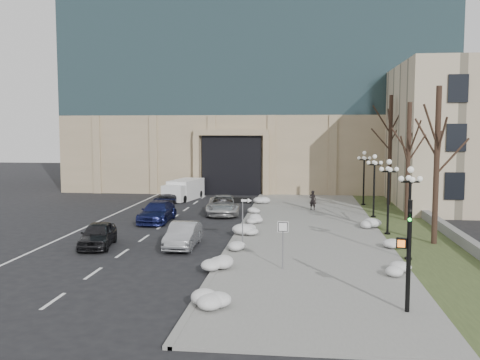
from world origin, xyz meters
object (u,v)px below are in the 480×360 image
object	(u,v)px
car_d	(223,205)
lamppost_d	(364,171)
car_b	(183,235)
box_truck	(184,190)
traffic_signal	(408,258)
car_c	(157,212)
one_way_sign	(246,206)
lamppost_b	(389,187)
lamppost_c	(374,177)
keep_sign	(283,235)
lamppost_a	(410,200)
pedestrian	(313,200)
car_a	(98,235)
car_e	(173,194)

from	to	relation	value
car_d	lamppost_d	distance (m)	12.99
car_d	lamppost_d	world-z (taller)	lamppost_d
car_b	box_truck	size ratio (longest dim) A/B	0.70
traffic_signal	box_truck	bearing A→B (deg)	128.44
car_d	box_truck	xyz separation A→B (m)	(-5.00, 8.42, 0.15)
car_c	traffic_signal	bearing A→B (deg)	-52.30
car_c	car_d	xyz separation A→B (m)	(4.18, 3.91, 0.02)
box_truck	one_way_sign	world-z (taller)	one_way_sign
lamppost_b	lamppost_d	bearing A→B (deg)	90.00
lamppost_c	keep_sign	bearing A→B (deg)	-111.57
car_d	traffic_signal	bearing A→B (deg)	-71.52
car_c	lamppost_a	distance (m)	18.47
car_b	box_truck	bearing A→B (deg)	101.97
car_c	pedestrian	distance (m)	12.82
car_a	pedestrian	bearing A→B (deg)	41.00
car_d	lamppost_a	bearing A→B (deg)	-55.94
lamppost_a	lamppost_c	size ratio (longest dim) A/B	1.00
lamppost_a	lamppost_d	world-z (taller)	same
car_c	lamppost_d	size ratio (longest dim) A/B	1.04
pedestrian	keep_sign	bearing A→B (deg)	104.78
car_e	lamppost_c	bearing A→B (deg)	-16.37
traffic_signal	lamppost_d	size ratio (longest dim) A/B	0.87
car_a	lamppost_d	bearing A→B (deg)	38.21
car_a	car_c	size ratio (longest dim) A/B	0.83
car_d	car_c	bearing A→B (deg)	-142.67
one_way_sign	lamppost_b	world-z (taller)	lamppost_b
car_d	lamppost_d	bearing A→B (deg)	21.66
keep_sign	car_c	bearing A→B (deg)	131.03
car_e	keep_sign	bearing A→B (deg)	-57.72
pedestrian	one_way_sign	xyz separation A→B (m)	(-4.06, -13.53, 1.38)
car_c	car_d	bearing A→B (deg)	42.64
lamppost_a	lamppost_b	bearing A→B (deg)	90.00
pedestrian	lamppost_d	bearing A→B (deg)	-122.00
keep_sign	one_way_sign	bearing A→B (deg)	117.58
car_b	traffic_signal	distance (m)	14.29
lamppost_d	car_e	bearing A→B (deg)	176.99
keep_sign	traffic_signal	xyz separation A→B (m)	(4.56, -5.37, 0.32)
pedestrian	lamppost_b	bearing A→B (deg)	134.88
car_d	car_a	bearing A→B (deg)	-119.20
traffic_signal	lamppost_b	distance (m)	14.63
car_b	car_c	distance (m)	8.68
car_d	box_truck	world-z (taller)	box_truck
lamppost_a	one_way_sign	bearing A→B (deg)	163.21
keep_sign	lamppost_c	xyz separation A→B (m)	(6.18, 15.64, 1.35)
car_a	traffic_signal	world-z (taller)	traffic_signal
one_way_sign	traffic_signal	xyz separation A→B (m)	(6.84, -10.56, -0.23)
lamppost_b	lamppost_a	bearing A→B (deg)	-90.00
pedestrian	lamppost_d	distance (m)	5.98
car_b	car_e	xyz separation A→B (m)	(-5.09, 18.56, 0.02)
car_e	box_truck	distance (m)	1.77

